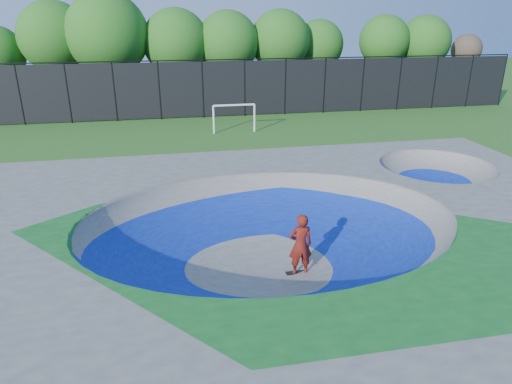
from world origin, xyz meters
TOP-DOWN VIEW (x-y plane):
  - ground at (0.00, 0.00)m, footprint 120.00×120.00m
  - skate_deck at (0.00, 0.00)m, footprint 22.00×14.00m
  - skater at (0.72, -0.80)m, footprint 0.68×0.45m
  - skateboard at (0.72, -0.80)m, footprint 0.78×0.22m
  - soccer_goal at (1.48, 16.19)m, footprint 2.69×0.12m
  - fence at (0.00, 21.00)m, footprint 48.09×0.09m
  - treeline at (-4.05, 25.50)m, footprint 52.00×7.01m

SIDE VIEW (x-z plane):
  - ground at x=0.00m, z-range 0.00..0.00m
  - skateboard at x=0.72m, z-range 0.00..0.05m
  - skate_deck at x=0.00m, z-range 0.00..1.50m
  - skater at x=0.72m, z-range 0.00..1.86m
  - soccer_goal at x=1.48m, z-range 0.34..2.11m
  - fence at x=0.00m, z-range 0.08..4.12m
  - treeline at x=-4.05m, z-range 0.76..9.33m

